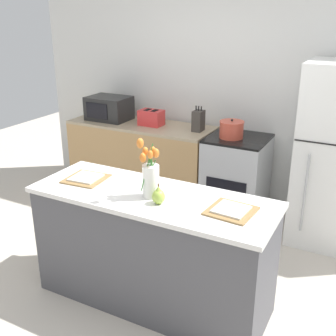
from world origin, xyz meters
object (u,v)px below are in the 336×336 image
Objects in this scene: pear_figurine at (159,196)px; refrigerator at (336,157)px; stove_range at (236,179)px; toaster at (151,118)px; plate_setting_right at (231,210)px; knife_block at (198,121)px; flower_vase at (150,175)px; microwave at (109,108)px; cooking_pot at (232,129)px; plate_setting_left at (86,178)px.

refrigerator is at bearing 61.23° from pear_figurine.
stove_range is 6.25× the size of pear_figurine.
refrigerator is at bearing -0.09° from toaster.
plate_setting_right is 1.89m from knife_block.
plate_setting_right is at bearing -105.96° from refrigerator.
flower_vase is (-1.04, -1.63, 0.21)m from refrigerator.
refrigerator is 1.95m from flower_vase.
refrigerator is 1.66m from plate_setting_right.
cooking_pot is at bearing -1.70° from microwave.
stove_range is at bearing -179.96° from refrigerator.
refrigerator is 6.96× the size of cooking_pot.
cooking_pot is (0.03, 1.59, -0.06)m from flower_vase.
plate_setting_left is 1.00× the size of plate_setting_right.
microwave reaches higher than pear_figurine.
toaster reaches higher than pear_figurine.
refrigerator is at bearing 74.04° from plate_setting_right.
toaster is 1.04× the size of knife_block.
stove_range is 1.92× the size of microwave.
cooking_pot is at bearing -177.35° from refrigerator.
pear_figurine is (0.10, -0.07, -0.11)m from flower_vase.
flower_vase is 3.05× the size of pear_figurine.
toaster is at bearing 177.03° from cooking_pot.
toaster is (-0.33, 1.59, 0.09)m from plate_setting_left.
flower_vase is 1.81× the size of cooking_pot.
plate_setting_left is 1.83m from microwave.
microwave reaches higher than plate_setting_left.
flower_vase is at bearing -122.45° from refrigerator.
stove_range is 1.78m from pear_figurine.
microwave is at bearing -179.53° from toaster.
flower_vase is 1.42× the size of plate_setting_right.
knife_block reaches higher than cooking_pot.
toaster is (-0.93, 1.64, -0.06)m from flower_vase.
stove_range is 2.05× the size of flower_vase.
pear_figurine is at bearing -118.77° from refrigerator.
refrigerator reaches higher than plate_setting_right.
flower_vase reaches higher than plate_setting_right.
microwave is at bearing -179.98° from stove_range.
knife_block is at bearing 102.60° from flower_vase.
plate_setting_right is at bearing 4.21° from flower_vase.
knife_block reaches higher than stove_range.
plate_setting_left is at bearing 170.87° from pear_figurine.
flower_vase is 1.71m from knife_block.
plate_setting_right is at bearing -37.32° from microwave.
plate_setting_right reaches higher than stove_range.
flower_vase is 1.59m from cooking_pot.
knife_block is at bearing 176.19° from stove_range.
plate_setting_left is at bearing 175.95° from flower_vase.
cooking_pot is 0.92× the size of knife_block.
pear_figurine is 0.59× the size of cooking_pot.
pear_figurine is 0.47× the size of plate_setting_left.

